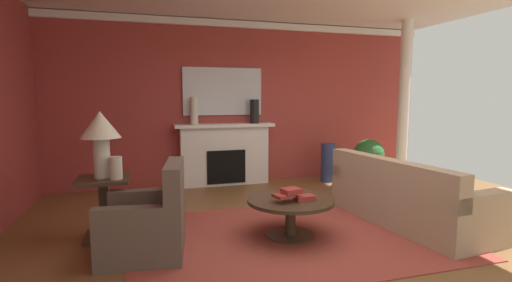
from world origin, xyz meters
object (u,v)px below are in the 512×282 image
Objects in this scene: sofa at (407,201)px; coffee_table at (291,208)px; mantel_mirror at (223,91)px; side_table at (104,204)px; fireplace at (225,156)px; table_lamp at (101,131)px; vase_on_side_table at (116,168)px; vase_tall_corner at (328,162)px; vase_mantel_right at (254,111)px; armchair_near_window at (148,226)px; potted_plant at (369,158)px; vase_mantel_left at (194,111)px.

sofa is 2.19× the size of coffee_table.
mantel_mirror is 3.26m from side_table.
side_table is (-1.87, -2.20, -0.13)m from fireplace.
sofa is (1.75, -2.91, -1.40)m from mantel_mirror.
vase_on_side_table is at bearing -38.66° from table_lamp.
vase_on_side_table is (-1.72, -2.45, -0.88)m from mantel_mirror.
coffee_table is 3.05m from vase_tall_corner.
armchair_near_window is at bearing -125.01° from vase_mantel_right.
vase_on_side_table is 4.56m from potted_plant.
vase_tall_corner is 1.68× the size of vase_mantel_right.
mantel_mirror is at bearing 161.64° from potted_plant.
side_table is at bearing 126.21° from armchair_near_window.
vase_tall_corner is at bearing 37.21° from armchair_near_window.
side_table is at bearing -153.44° from vase_tall_corner.
vase_mantel_left is at bearing -174.89° from fireplace.
fireplace is 1.24× the size of mantel_mirror.
fireplace is 2.91m from vase_on_side_table.
potted_plant reaches higher than vase_tall_corner.
fireplace is 2.40× the size of table_lamp.
potted_plant reaches higher than coffee_table.
table_lamp is 2.53m from vase_mantel_left.
mantel_mirror is at bearing 54.87° from vase_on_side_table.
vase_on_side_table reaches higher than sofa.
armchair_near_window is 0.80m from vase_on_side_table.
table_lamp is at bearing -138.31° from vase_mantel_right.
armchair_near_window is (-1.40, -2.84, -0.23)m from fireplace.
coffee_table is 2.94m from vase_mantel_right.
vase_on_side_table is at bearing -134.94° from vase_mantel_right.
coffee_table is 1.43× the size of side_table.
vase_mantel_left is 0.57× the size of potted_plant.
mantel_mirror reaches higher than vase_mantel_left.
table_lamp is at bearing 141.34° from vase_on_side_table.
sofa is 3.16m from armchair_near_window.
sofa is at bearing -9.17° from side_table.
vase_on_side_table is at bearing -151.05° from vase_tall_corner.
side_table is at bearing -128.81° from mantel_mirror.
vase_tall_corner is 2.90× the size of vase_on_side_table.
fireplace is 3.18m from armchair_near_window.
sofa is 2.63× the size of potted_plant.
table_lamp reaches higher than potted_plant.
fireplace is 1.97m from vase_tall_corner.
table_lamp is 2.99× the size of vase_on_side_table.
vase_mantel_left is 2.61m from vase_on_side_table.
fireplace is 2.57× the size of side_table.
potted_plant is at bearing -12.29° from vase_mantel_left.
coffee_table is at bearing -138.90° from potted_plant.
armchair_near_window reaches higher than potted_plant.
vase_on_side_table is 0.30× the size of potted_plant.
vase_tall_corner is 1.54× the size of vase_mantel_left.
vase_on_side_table is at bearing 172.37° from sofa.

